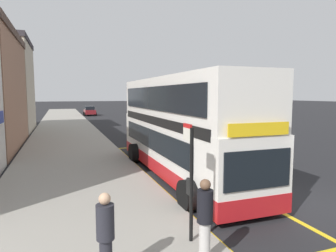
{
  "coord_description": "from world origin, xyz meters",
  "views": [
    {
      "loc": [
        -7.52,
        -7.57,
        3.66
      ],
      "look_at": [
        -2.46,
        6.47,
        2.09
      ],
      "focal_mm": 32.04,
      "sensor_mm": 36.0,
      "label": 1
    }
  ],
  "objects": [
    {
      "name": "pedestrian_further_back",
      "position": [
        -6.81,
        -2.16,
        1.08
      ],
      "size": [
        0.34,
        0.34,
        1.72
      ],
      "color": "#26262D",
      "rests_on": "pavement_near"
    },
    {
      "name": "double_decker_bus",
      "position": [
        -2.46,
        4.93,
        2.07
      ],
      "size": [
        3.19,
        11.54,
        4.4
      ],
      "color": "white",
      "rests_on": "ground"
    },
    {
      "name": "parked_car_maroon_across",
      "position": [
        -2.67,
        46.33,
        0.8
      ],
      "size": [
        2.09,
        4.2,
        1.62
      ],
      "rotation": [
        0.0,
        0.0,
        0.0
      ],
      "color": "maroon",
      "rests_on": "ground"
    },
    {
      "name": "bus_bay_markings",
      "position": [
        -2.53,
        4.95,
        0.01
      ],
      "size": [
        2.93,
        15.24,
        0.01
      ],
      "color": "gold",
      "rests_on": "ground"
    },
    {
      "name": "pavement_near",
      "position": [
        -7.0,
        32.0,
        0.07
      ],
      "size": [
        6.0,
        76.0,
        0.14
      ],
      "primitive_type": "cube",
      "color": "gray",
      "rests_on": "ground"
    },
    {
      "name": "pedestrian_waiting_near_sign",
      "position": [
        -4.76,
        -2.18,
        1.12
      ],
      "size": [
        0.34,
        0.34,
        1.79
      ],
      "color": "#B7B2AD",
      "rests_on": "pavement_near"
    },
    {
      "name": "ground_plane",
      "position": [
        0.0,
        32.0,
        0.0
      ],
      "size": [
        260.0,
        260.0,
        0.0
      ],
      "primitive_type": "plane",
      "color": "black"
    },
    {
      "name": "bus_stop_sign",
      "position": [
        -4.65,
        -1.18,
        1.78
      ],
      "size": [
        0.09,
        0.51,
        2.82
      ],
      "color": "black",
      "rests_on": "pavement_near"
    }
  ]
}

